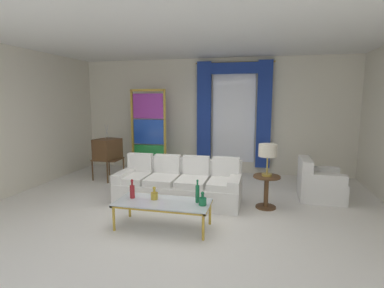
# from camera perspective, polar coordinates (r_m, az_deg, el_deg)

# --- Properties ---
(ground_plane) EXTENTS (16.00, 16.00, 0.00)m
(ground_plane) POSITION_cam_1_polar(r_m,az_deg,el_deg) (5.43, -1.56, -12.45)
(ground_plane) COLOR white
(wall_rear) EXTENTS (8.00, 0.12, 3.00)m
(wall_rear) POSITION_cam_1_polar(r_m,az_deg,el_deg) (8.08, 3.94, 5.37)
(wall_rear) COLOR silver
(wall_rear) RESTS_ON ground
(wall_left) EXTENTS (0.12, 7.00, 3.00)m
(wall_left) POSITION_cam_1_polar(r_m,az_deg,el_deg) (7.42, -28.86, 4.05)
(wall_left) COLOR silver
(wall_left) RESTS_ON ground
(ceiling_slab) EXTENTS (8.00, 7.60, 0.04)m
(ceiling_slab) POSITION_cam_1_polar(r_m,az_deg,el_deg) (5.94, 0.39, 18.96)
(ceiling_slab) COLOR white
(curtained_window) EXTENTS (2.00, 0.17, 2.70)m
(curtained_window) POSITION_cam_1_polar(r_m,az_deg,el_deg) (7.83, 7.92, 6.98)
(curtained_window) COLOR white
(curtained_window) RESTS_ON ground
(couch_white_long) EXTENTS (2.34, 0.92, 0.86)m
(couch_white_long) POSITION_cam_1_polar(r_m,az_deg,el_deg) (5.81, -2.39, -7.86)
(couch_white_long) COLOR white
(couch_white_long) RESTS_ON ground
(coffee_table) EXTENTS (1.44, 0.63, 0.41)m
(coffee_table) POSITION_cam_1_polar(r_m,az_deg,el_deg) (4.64, -5.58, -11.27)
(coffee_table) COLOR silver
(coffee_table) RESTS_ON ground
(bottle_blue_decanter) EXTENTS (0.11, 0.11, 0.20)m
(bottle_blue_decanter) POSITION_cam_1_polar(r_m,az_deg,el_deg) (4.73, -7.18, -9.63)
(bottle_blue_decanter) COLOR gold
(bottle_blue_decanter) RESTS_ON coffee_table
(bottle_crystal_tall) EXTENTS (0.12, 0.12, 0.21)m
(bottle_crystal_tall) POSITION_cam_1_polar(r_m,az_deg,el_deg) (4.45, 2.03, -10.72)
(bottle_crystal_tall) COLOR #196B3D
(bottle_crystal_tall) RESTS_ON coffee_table
(bottle_amber_squat) EXTENTS (0.08, 0.08, 0.30)m
(bottle_amber_squat) POSITION_cam_1_polar(r_m,az_deg,el_deg) (4.82, -11.32, -8.71)
(bottle_amber_squat) COLOR maroon
(bottle_amber_squat) RESTS_ON coffee_table
(bottle_ruby_flask) EXTENTS (0.06, 0.06, 0.35)m
(bottle_ruby_flask) POSITION_cam_1_polar(r_m,az_deg,el_deg) (4.54, 1.04, -9.32)
(bottle_ruby_flask) COLOR #196B3D
(bottle_ruby_flask) RESTS_ON coffee_table
(vintage_tv) EXTENTS (0.65, 0.70, 1.35)m
(vintage_tv) POSITION_cam_1_polar(r_m,az_deg,el_deg) (7.53, -15.81, -1.07)
(vintage_tv) COLOR brown
(vintage_tv) RESTS_ON ground
(armchair_white) EXTENTS (0.83, 0.83, 0.80)m
(armchair_white) POSITION_cam_1_polar(r_m,az_deg,el_deg) (6.40, 22.86, -7.15)
(armchair_white) COLOR white
(armchair_white) RESTS_ON ground
(stained_glass_divider) EXTENTS (0.95, 0.05, 2.20)m
(stained_glass_divider) POSITION_cam_1_polar(r_m,az_deg,el_deg) (7.89, -8.28, 2.00)
(stained_glass_divider) COLOR gold
(stained_glass_divider) RESTS_ON ground
(peacock_figurine) EXTENTS (0.44, 0.60, 0.50)m
(peacock_figurine) POSITION_cam_1_polar(r_m,az_deg,el_deg) (7.56, -6.48, -4.70)
(peacock_figurine) COLOR beige
(peacock_figurine) RESTS_ON ground
(round_side_table) EXTENTS (0.48, 0.48, 0.59)m
(round_side_table) POSITION_cam_1_polar(r_m,az_deg,el_deg) (5.58, 13.97, -8.28)
(round_side_table) COLOR brown
(round_side_table) RESTS_ON ground
(table_lamp_brass) EXTENTS (0.32, 0.32, 0.57)m
(table_lamp_brass) POSITION_cam_1_polar(r_m,az_deg,el_deg) (5.43, 14.23, -1.46)
(table_lamp_brass) COLOR #B29338
(table_lamp_brass) RESTS_ON round_side_table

